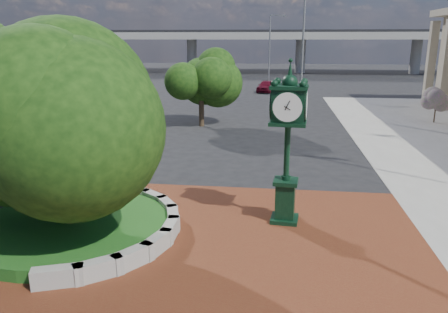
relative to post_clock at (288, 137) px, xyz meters
The scene contains 12 objects.
ground 3.83m from the post_clock, 134.17° to the right, with size 200.00×200.00×0.00m, color black.
plaza 4.37m from the post_clock, 121.83° to the right, with size 12.00×12.00×0.04m, color maroon.
planter_wall 5.46m from the post_clock, 158.21° to the right, with size 2.96×6.77×0.54m.
grass_bed 7.47m from the post_clock, 165.24° to the right, with size 6.10×6.10×0.40m, color #154A17.
overpass 68.35m from the post_clock, 91.62° to the left, with size 90.00×12.00×7.50m.
tree_planter 6.99m from the post_clock, 165.24° to the right, with size 5.20×5.20×6.33m.
tree_street 17.21m from the post_clock, 109.41° to the left, with size 4.40×4.40×5.45m.
post_clock is the anchor object (origin of this frame).
parked_car 37.53m from the post_clock, 92.86° to the left, with size 1.60×3.98×1.36m, color #580C1D.
street_lamp_near 25.37m from the post_clock, 85.88° to the left, with size 2.33×0.33×10.39m.
street_lamp_far 39.03m from the post_clock, 92.07° to the left, with size 1.95×0.29×8.67m.
shrub_far 22.52m from the post_clock, 60.47° to the left, with size 1.20×1.20×2.20m.
Camera 1 is at (1.40, -12.09, 6.00)m, focal length 35.00 mm.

